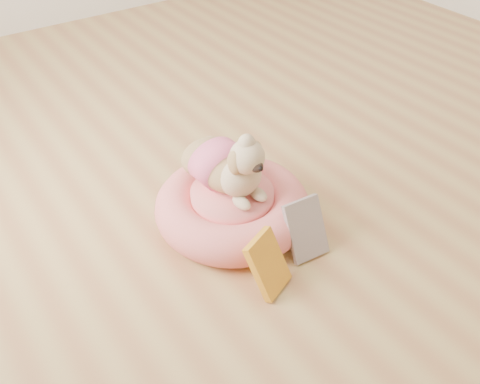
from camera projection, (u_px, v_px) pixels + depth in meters
floor at (326, 163)px, 2.34m from camera, size 4.50×4.50×0.00m
pet_bed at (232, 207)px, 2.00m from camera, size 0.58×0.58×0.15m
dog at (227, 155)px, 1.88m from camera, size 0.29×0.40×0.28m
book_yellow at (268, 264)px, 1.73m from camera, size 0.17×0.16×0.20m
book_white at (306, 229)px, 1.86m from camera, size 0.15×0.13×0.20m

